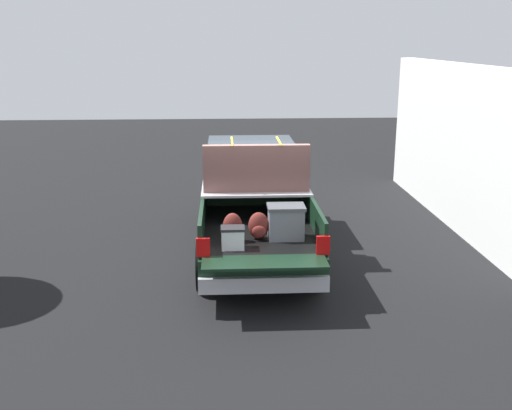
{
  "coord_description": "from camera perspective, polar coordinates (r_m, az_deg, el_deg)",
  "views": [
    {
      "loc": [
        -11.0,
        0.56,
        3.97
      ],
      "look_at": [
        -0.6,
        0.0,
        1.1
      ],
      "focal_mm": 42.59,
      "sensor_mm": 36.0,
      "label": 1
    }
  ],
  "objects": [
    {
      "name": "ground_plane",
      "position": [
        11.71,
        -0.16,
        -4.41
      ],
      "size": [
        40.0,
        40.0,
        0.0
      ],
      "primitive_type": "plane",
      "color": "black"
    },
    {
      "name": "pickup_truck",
      "position": [
        11.78,
        -0.25,
        0.63
      ],
      "size": [
        6.05,
        2.06,
        2.23
      ],
      "color": "black",
      "rests_on": "ground_plane"
    },
    {
      "name": "building_facade",
      "position": [
        13.9,
        18.38,
        5.34
      ],
      "size": [
        8.13,
        0.36,
        3.45
      ],
      "primitive_type": "cube",
      "color": "white",
      "rests_on": "ground_plane"
    }
  ]
}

